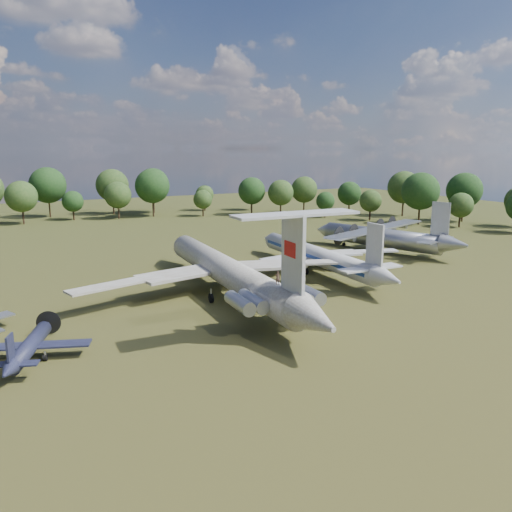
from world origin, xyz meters
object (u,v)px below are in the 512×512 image
an12_transport (381,240)px  person_on_il62 (278,278)px  il62_airliner (227,277)px  small_prop_west (30,349)px  tu104_jet (316,259)px

an12_transport → person_on_il62: bearing=-164.0°
il62_airliner → an12_transport: bearing=21.6°
il62_airliner → small_prop_west: 28.73m
tu104_jet → small_prop_west: bearing=-157.6°
an12_transport → small_prop_west: size_ratio=2.33×
il62_airliner → person_on_il62: (-0.74, -15.38, 3.53)m
il62_airliner → tu104_jet: il62_airliner is taller
small_prop_west → person_on_il62: size_ratio=9.92×
il62_airliner → an12_transport: (40.48, 13.85, -0.38)m
tu104_jet → small_prop_west: (-45.63, -17.07, -1.03)m
an12_transport → person_on_il62: 50.68m
tu104_jet → person_on_il62: bearing=-131.3°
il62_airliner → person_on_il62: bearing=-90.0°
tu104_jet → person_on_il62: person_on_il62 is taller
tu104_jet → small_prop_west: tu104_jet is taller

